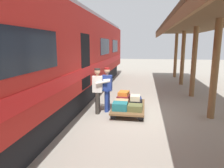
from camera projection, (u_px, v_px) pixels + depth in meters
The scene contains 14 objects.
ground_plane at pixel (139, 114), 7.71m from camera, with size 60.00×60.00×0.00m, color gray.
platform_canopy at pixel (217, 23), 6.71m from camera, with size 3.20×19.70×3.56m.
train_car at pixel (48, 58), 7.87m from camera, with size 3.02×21.43×4.00m.
luggage_cart at pixel (129, 107), 7.85m from camera, with size 1.18×2.08×0.27m.
suitcase_olive_duffel at pixel (135, 108), 7.23m from camera, with size 0.51×0.45×0.22m, color brown.
suitcase_teal_softside at pixel (120, 106), 7.30m from camera, with size 0.52×0.45×0.27m, color #1E666B.
suitcase_black_hardshell at pixel (136, 103), 7.78m from camera, with size 0.44×0.44×0.22m, color black.
suitcase_maroon_trunk at pixel (123, 98), 8.41m from camera, with size 0.46×0.63×0.25m, color maroon.
suitcase_navy_fabric at pixel (137, 100), 8.34m from camera, with size 0.39×0.53×0.18m, color navy.
suitcase_tan_vintage at pixel (122, 103), 7.86m from camera, with size 0.49×0.51×0.21m, color tan.
suitcase_cream_canvas at pixel (135, 98), 7.76m from camera, with size 0.35×0.45×0.18m, color beige.
suitcase_orange_carryall at pixel (124, 93), 8.41m from camera, with size 0.38×0.53×0.15m, color #CC6B23.
porter_in_overalls at pixel (107, 88), 7.89m from camera, with size 0.68×0.45×1.70m.
porter_by_door at pixel (98, 89), 7.66m from camera, with size 0.70×0.48×1.70m.
Camera 1 is at (-0.17, 7.43, 2.56)m, focal length 33.04 mm.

